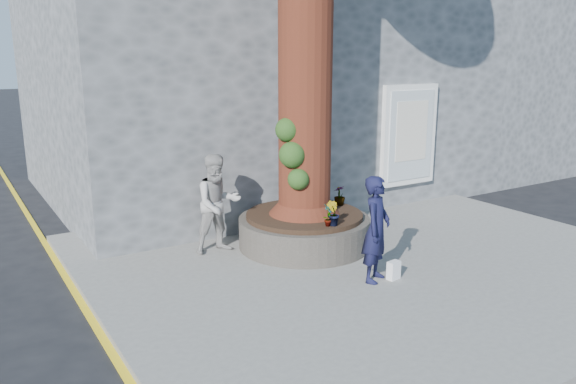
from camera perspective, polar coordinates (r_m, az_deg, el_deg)
ground at (r=8.11m, az=4.76°, el=-11.18°), size 120.00×120.00×0.00m
pavement at (r=9.67m, az=8.42°, el=-6.68°), size 9.00×8.00×0.12m
yellow_line at (r=7.80m, az=-18.88°, el=-12.96°), size 0.10×30.00×0.01m
stone_shop at (r=14.80m, az=-4.01°, el=12.72°), size 10.30×8.30×6.30m
neighbour_shop at (r=19.85m, az=17.33°, el=11.93°), size 6.00×8.00×6.00m
planter at (r=9.92m, az=1.65°, el=-3.87°), size 2.30×2.30×0.60m
man at (r=8.37m, az=8.97°, el=-3.75°), size 0.70×0.63×1.60m
woman at (r=9.55m, az=-7.13°, el=-1.19°), size 0.84×0.67×1.69m
shopping_bag at (r=8.67m, az=10.68°, el=-7.82°), size 0.22×0.15×0.28m
plant_a at (r=9.05m, az=4.08°, el=-2.39°), size 0.23×0.22×0.37m
plant_b at (r=9.10m, az=4.56°, el=-2.20°), size 0.28×0.29×0.40m
plant_c at (r=10.34m, az=5.26°, el=-0.35°), size 0.22×0.22×0.37m
plant_d at (r=10.93m, az=2.93°, el=0.29°), size 0.36×0.37×0.31m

